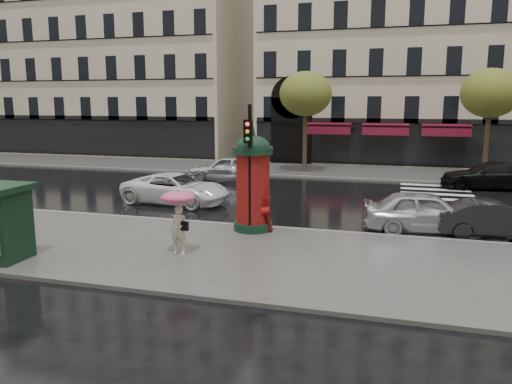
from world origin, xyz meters
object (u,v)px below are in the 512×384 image
(car_far_silver, at_px, (227,168))
(car_silver, at_px, (426,212))
(morris_column, at_px, (253,179))
(traffic_light, at_px, (249,157))
(woman_red, at_px, (262,207))
(car_darkgrey, at_px, (494,219))
(car_white, at_px, (176,189))
(woman_umbrella, at_px, (179,211))
(car_black, at_px, (490,175))
(man_burgundy, at_px, (258,204))

(car_far_silver, bearing_deg, car_silver, 44.62)
(morris_column, height_order, traffic_light, traffic_light)
(traffic_light, xyz_separation_m, car_silver, (5.97, 2.43, -2.08))
(woman_red, height_order, car_far_silver, woman_red)
(car_silver, bearing_deg, woman_red, 102.24)
(car_darkgrey, distance_m, car_white, 13.44)
(traffic_light, bearing_deg, woman_umbrella, -116.23)
(traffic_light, distance_m, car_white, 7.16)
(woman_red, height_order, car_white, woman_red)
(traffic_light, relative_size, car_darkgrey, 1.14)
(car_white, height_order, car_black, car_black)
(woman_umbrella, relative_size, car_white, 0.39)
(morris_column, relative_size, car_black, 0.76)
(car_far_silver, bearing_deg, morris_column, 18.41)
(car_darkgrey, bearing_deg, car_far_silver, 47.85)
(car_black, distance_m, car_far_silver, 14.70)
(car_silver, xyz_separation_m, car_black, (3.77, 10.67, -0.03))
(car_black, bearing_deg, morris_column, -44.39)
(car_white, relative_size, car_far_silver, 1.10)
(morris_column, distance_m, car_far_silver, 11.93)
(man_burgundy, relative_size, car_darkgrey, 0.49)
(woman_red, xyz_separation_m, car_far_silver, (-5.18, 10.99, -0.22))
(woman_red, relative_size, car_white, 0.35)
(car_darkgrey, xyz_separation_m, car_black, (1.49, 10.67, 0.09))
(car_silver, height_order, car_far_silver, car_far_silver)
(car_black, bearing_deg, traffic_light, -42.87)
(traffic_light, relative_size, car_far_silver, 0.97)
(morris_column, relative_size, car_white, 0.76)
(car_black, bearing_deg, car_far_silver, -89.92)
(car_white, bearing_deg, car_silver, -94.34)
(morris_column, bearing_deg, man_burgundy, 0.00)
(woman_umbrella, bearing_deg, man_burgundy, 66.14)
(car_silver, distance_m, car_black, 11.32)
(car_silver, relative_size, car_darkgrey, 1.14)
(traffic_light, bearing_deg, woman_red, 57.82)
(woman_red, bearing_deg, morris_column, -43.98)
(car_darkgrey, bearing_deg, morris_column, 94.66)
(car_silver, bearing_deg, car_far_silver, 43.48)
(morris_column, height_order, car_black, morris_column)
(woman_umbrella, xyz_separation_m, car_black, (11.12, 15.91, -0.71))
(man_burgundy, bearing_deg, car_white, -29.59)
(traffic_light, bearing_deg, car_darkgrey, 16.40)
(car_darkgrey, xyz_separation_m, car_far_silver, (-13.13, 9.05, 0.14))
(car_darkgrey, height_order, car_white, car_white)
(traffic_light, height_order, car_darkgrey, traffic_light)
(traffic_light, bearing_deg, car_far_silver, 113.02)
(car_silver, distance_m, car_white, 11.19)
(morris_column, xyz_separation_m, car_black, (9.79, 12.47, -1.23))
(traffic_light, distance_m, car_far_silver, 12.64)
(morris_column, bearing_deg, car_black, 51.86)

